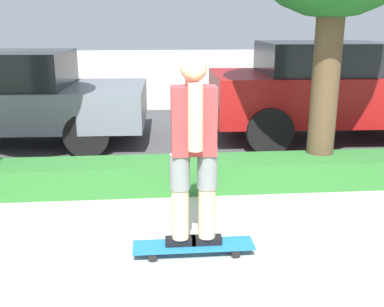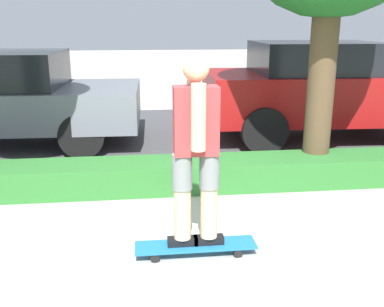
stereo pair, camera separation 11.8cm
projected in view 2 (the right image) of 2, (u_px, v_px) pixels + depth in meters
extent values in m
plane|color=#ADA89E|center=(203.00, 252.00, 3.94)|extent=(60.00, 60.00, 0.00)
cube|color=#474749|center=(170.00, 136.00, 7.94)|extent=(12.54, 5.00, 0.01)
cube|color=#2D702D|center=(185.00, 174.00, 5.42)|extent=(12.54, 0.60, 0.35)
cube|color=#1E6BAD|center=(196.00, 245.00, 3.88)|extent=(1.04, 0.24, 0.02)
cylinder|color=black|center=(238.00, 253.00, 3.85)|extent=(0.08, 0.04, 0.08)
cylinder|color=black|center=(234.00, 243.00, 4.02)|extent=(0.08, 0.04, 0.08)
cylinder|color=black|center=(155.00, 258.00, 3.77)|extent=(0.08, 0.04, 0.08)
cylinder|color=black|center=(154.00, 248.00, 3.94)|extent=(0.08, 0.04, 0.08)
cube|color=black|center=(183.00, 241.00, 3.85)|extent=(0.26, 0.09, 0.07)
cylinder|color=beige|center=(182.00, 197.00, 3.74)|extent=(0.15, 0.15, 0.74)
cylinder|color=gray|center=(182.00, 172.00, 3.67)|extent=(0.17, 0.17, 0.30)
cube|color=black|center=(209.00, 240.00, 3.88)|extent=(0.26, 0.09, 0.07)
cylinder|color=beige|center=(209.00, 196.00, 3.76)|extent=(0.15, 0.15, 0.74)
cylinder|color=gray|center=(209.00, 171.00, 3.70)|extent=(0.17, 0.17, 0.30)
cube|color=#C6383D|center=(196.00, 121.00, 3.57)|extent=(0.36, 0.19, 0.55)
cylinder|color=beige|center=(198.00, 118.00, 3.41)|extent=(0.12, 0.12, 0.52)
cylinder|color=beige|center=(194.00, 110.00, 3.69)|extent=(0.12, 0.12, 0.52)
sphere|color=beige|center=(196.00, 68.00, 3.45)|extent=(0.21, 0.21, 0.21)
cylinder|color=brown|center=(321.00, 81.00, 5.48)|extent=(0.33, 0.33, 2.50)
cylinder|color=black|center=(82.00, 135.00, 6.63)|extent=(0.67, 0.23, 0.67)
cylinder|color=black|center=(93.00, 112.00, 8.35)|extent=(0.67, 0.23, 0.67)
cube|color=maroon|center=(319.00, 95.00, 7.67)|extent=(3.91, 2.00, 0.77)
cube|color=black|center=(316.00, 57.00, 7.48)|extent=(2.06, 1.71, 0.50)
cylinder|color=black|center=(360.00, 107.00, 8.73)|extent=(0.72, 0.22, 0.72)
cylinder|color=black|center=(264.00, 130.00, 6.83)|extent=(0.72, 0.22, 0.72)
cylinder|color=black|center=(240.00, 109.00, 8.46)|extent=(0.72, 0.22, 0.72)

